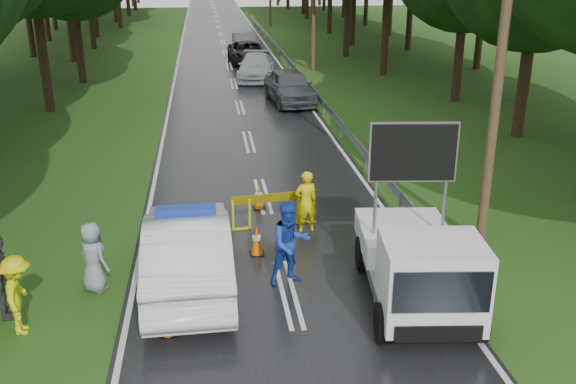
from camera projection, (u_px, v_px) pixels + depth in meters
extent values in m
plane|color=#264C15|center=(288.00, 294.00, 13.89)|extent=(160.00, 160.00, 0.00)
cube|color=black|center=(229.00, 66.00, 41.77)|extent=(7.00, 140.00, 0.02)
cylinder|color=gray|center=(453.00, 269.00, 14.21)|extent=(0.12, 0.12, 0.70)
cube|color=gray|center=(285.00, 57.00, 42.02)|extent=(0.05, 60.00, 0.30)
cylinder|color=#4E3C24|center=(503.00, 43.00, 14.63)|extent=(0.24, 0.24, 10.00)
imported|color=white|center=(188.00, 250.00, 13.95)|extent=(1.92, 5.21, 1.70)
cube|color=#1938A5|center=(186.00, 211.00, 13.63)|extent=(1.28, 0.38, 0.17)
cube|color=gray|center=(411.00, 271.00, 13.79)|extent=(2.29, 4.12, 0.23)
cube|color=white|center=(404.00, 237.00, 14.54)|extent=(2.20, 2.45, 0.52)
cube|color=white|center=(431.00, 281.00, 11.98)|extent=(2.03, 1.70, 1.60)
cube|color=black|center=(442.00, 293.00, 11.19)|extent=(1.73, 0.22, 0.80)
cube|color=black|center=(413.00, 152.00, 13.45)|extent=(1.78, 0.30, 1.22)
cylinder|color=black|center=(383.00, 323.00, 12.06)|extent=(0.35, 0.81, 0.79)
cylinder|color=black|center=(477.00, 322.00, 12.09)|extent=(0.35, 0.81, 0.79)
cylinder|color=black|center=(363.00, 253.00, 14.87)|extent=(0.35, 0.81, 0.79)
cylinder|color=black|center=(439.00, 252.00, 14.90)|extent=(0.35, 0.81, 0.79)
cube|color=#DCE40C|center=(233.00, 215.00, 16.87)|extent=(0.06, 0.06, 0.89)
cube|color=#DCE40C|center=(250.00, 214.00, 16.98)|extent=(0.06, 0.06, 0.89)
cube|color=#DCE40C|center=(298.00, 209.00, 17.29)|extent=(0.06, 0.06, 0.89)
cube|color=#DCE40C|center=(314.00, 208.00, 17.40)|extent=(0.06, 0.06, 0.89)
cube|color=#F2CC00|center=(274.00, 197.00, 16.99)|extent=(2.31, 0.34, 0.22)
imported|color=yellow|center=(306.00, 202.00, 16.71)|extent=(0.68, 0.51, 1.68)
imported|color=#1B40B2|center=(290.00, 244.00, 14.03)|extent=(1.10, 0.96, 1.91)
imported|color=#D9DE0C|center=(18.00, 295.00, 12.23)|extent=(0.74, 1.11, 1.61)
imported|color=#393A3F|center=(1.00, 277.00, 12.68)|extent=(0.72, 1.15, 1.83)
imported|color=#8797A2|center=(93.00, 257.00, 13.79)|extent=(0.91, 0.89, 1.57)
imported|color=#43474B|center=(290.00, 86.00, 31.31)|extent=(2.39, 4.99, 1.64)
imported|color=#A1A3A9|center=(256.00, 67.00, 37.27)|extent=(2.66, 5.18, 1.44)
imported|color=black|center=(248.00, 52.00, 42.84)|extent=(2.63, 5.19, 1.41)
imported|color=#45474E|center=(243.00, 42.00, 48.44)|extent=(1.55, 4.03, 1.31)
cube|color=black|center=(169.00, 335.00, 12.37)|extent=(0.31, 0.31, 0.03)
cone|color=orange|center=(168.00, 320.00, 12.25)|extent=(0.26, 0.26, 0.64)
cube|color=black|center=(257.00, 254.00, 15.68)|extent=(0.36, 0.36, 0.03)
cone|color=orange|center=(257.00, 240.00, 15.55)|extent=(0.29, 0.29, 0.73)
cube|color=black|center=(259.00, 208.00, 18.51)|extent=(0.34, 0.34, 0.03)
cone|color=orange|center=(259.00, 197.00, 18.38)|extent=(0.28, 0.28, 0.71)
cube|color=black|center=(185.00, 261.00, 15.31)|extent=(0.30, 0.30, 0.03)
cone|color=orange|center=(184.00, 250.00, 15.20)|extent=(0.25, 0.25, 0.62)
cube|color=black|center=(406.00, 232.00, 16.92)|extent=(0.35, 0.35, 0.03)
cone|color=orange|center=(407.00, 219.00, 16.79)|extent=(0.29, 0.29, 0.73)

